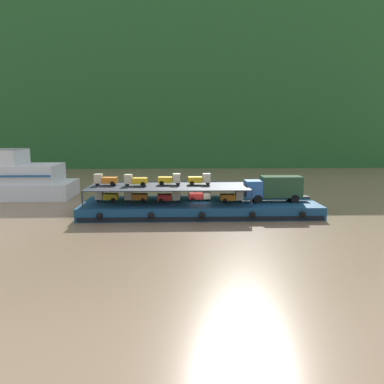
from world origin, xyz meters
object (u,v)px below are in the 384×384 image
at_px(mini_truck_upper_mid, 135,180).
at_px(mini_truck_upper_fore, 170,179).
at_px(covered_lorry, 275,188).
at_px(mini_truck_upper_bow, 200,179).
at_px(mini_truck_lower_mid, 169,197).
at_px(cargo_barge, 200,208).
at_px(mini_truck_lower_aft, 136,196).
at_px(mini_truck_lower_fore, 200,195).
at_px(mini_truck_lower_stern, 106,196).
at_px(mini_truck_lower_bow, 232,197).
at_px(mini_truck_upper_stern, 105,180).

distance_m(mini_truck_upper_mid, mini_truck_upper_fore, 4.17).
bearing_deg(covered_lorry, mini_truck_upper_bow, 175.15).
relative_size(mini_truck_lower_mid, mini_truck_upper_fore, 1.00).
relative_size(mini_truck_lower_mid, mini_truck_upper_bow, 1.00).
xyz_separation_m(cargo_barge, mini_truck_lower_aft, (-7.81, 0.32, 1.44)).
relative_size(cargo_barge, mini_truck_lower_mid, 10.20).
height_order(cargo_barge, mini_truck_lower_aft, mini_truck_lower_aft).
relative_size(cargo_barge, mini_truck_upper_fore, 10.18).
distance_m(mini_truck_upper_fore, mini_truck_upper_bow, 3.66).
bearing_deg(mini_truck_upper_mid, mini_truck_lower_fore, 4.63).
height_order(cargo_barge, mini_truck_upper_bow, mini_truck_upper_bow).
height_order(covered_lorry, mini_truck_lower_mid, covered_lorry).
relative_size(mini_truck_upper_mid, mini_truck_upper_fore, 1.01).
height_order(mini_truck_lower_stern, mini_truck_lower_fore, same).
height_order(cargo_barge, mini_truck_upper_mid, mini_truck_upper_mid).
bearing_deg(mini_truck_lower_fore, mini_truck_upper_fore, 178.73).
bearing_deg(mini_truck_lower_mid, mini_truck_lower_fore, 10.47).
bearing_deg(mini_truck_upper_mid, covered_lorry, -0.27).
bearing_deg(mini_truck_upper_fore, mini_truck_lower_bow, -8.05).
xyz_separation_m(cargo_barge, mini_truck_lower_fore, (0.07, 0.56, 1.44)).
height_order(covered_lorry, mini_truck_upper_stern, mini_truck_upper_stern).
bearing_deg(mini_truck_upper_bow, mini_truck_upper_mid, -174.93).
bearing_deg(mini_truck_upper_bow, mini_truck_lower_bow, -15.03).
bearing_deg(mini_truck_lower_stern, cargo_barge, -2.72).
relative_size(mini_truck_lower_bow, mini_truck_upper_fore, 1.00).
bearing_deg(mini_truck_lower_stern, mini_truck_upper_fore, 0.73).
xyz_separation_m(mini_truck_upper_mid, mini_truck_upper_bow, (7.77, 0.69, 0.00)).
bearing_deg(mini_truck_lower_mid, mini_truck_lower_aft, 173.59).
bearing_deg(mini_truck_upper_mid, cargo_barge, 0.56).
xyz_separation_m(mini_truck_lower_aft, mini_truck_upper_bow, (7.84, 0.29, 2.00)).
xyz_separation_m(mini_truck_lower_bow, mini_truck_upper_mid, (-11.64, 0.35, 2.00)).
bearing_deg(mini_truck_upper_stern, mini_truck_lower_aft, -3.47).
xyz_separation_m(mini_truck_lower_mid, mini_truck_upper_bow, (3.73, 0.75, 2.00)).
bearing_deg(mini_truck_lower_aft, covered_lorry, -1.62).
distance_m(mini_truck_lower_stern, mini_truck_upper_stern, 2.00).
bearing_deg(mini_truck_lower_aft, mini_truck_lower_fore, 1.72).
distance_m(mini_truck_lower_fore, mini_truck_upper_bow, 2.00).
bearing_deg(mini_truck_lower_fore, cargo_barge, -97.41).
bearing_deg(mini_truck_upper_stern, mini_truck_upper_mid, -9.51).
bearing_deg(mini_truck_upper_bow, mini_truck_upper_fore, 179.60).
bearing_deg(mini_truck_lower_stern, mini_truck_lower_mid, -5.06).
height_order(mini_truck_lower_mid, mini_truck_upper_fore, mini_truck_upper_fore).
xyz_separation_m(mini_truck_upper_fore, mini_truck_upper_bow, (3.66, -0.03, 0.00)).
height_order(covered_lorry, mini_truck_lower_stern, covered_lorry).
bearing_deg(mini_truck_lower_fore, mini_truck_upper_bow, 126.32).
xyz_separation_m(covered_lorry, mini_truck_upper_stern, (-20.53, 0.70, 1.00)).
height_order(mini_truck_lower_bow, mini_truck_upper_stern, mini_truck_upper_stern).
bearing_deg(mini_truck_lower_bow, cargo_barge, 173.78).
height_order(covered_lorry, mini_truck_upper_bow, mini_truck_upper_bow).
bearing_deg(cargo_barge, mini_truck_lower_mid, -177.84).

